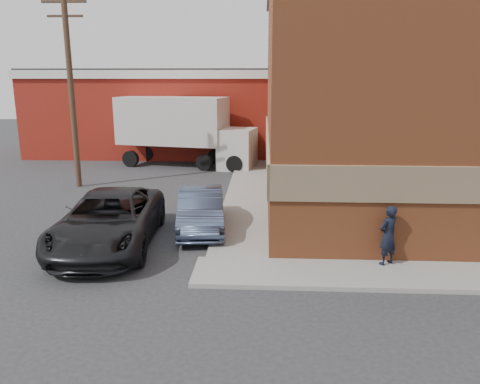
% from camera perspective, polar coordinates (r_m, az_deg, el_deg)
% --- Properties ---
extents(ground, '(90.00, 90.00, 0.00)m').
position_cam_1_polar(ground, '(13.45, -2.96, -8.40)').
color(ground, '#28282B').
rests_on(ground, ground).
extents(brick_building, '(14.25, 18.25, 9.36)m').
position_cam_1_polar(brick_building, '(22.55, 22.00, 11.83)').
color(brick_building, '#9C4C28').
rests_on(brick_building, ground).
extents(sidewalk_west, '(1.80, 18.00, 0.12)m').
position_cam_1_polar(sidewalk_west, '(21.97, 1.00, 0.60)').
color(sidewalk_west, gray).
rests_on(sidewalk_west, ground).
extents(warehouse, '(16.30, 8.30, 5.60)m').
position_cam_1_polar(warehouse, '(33.28, -9.90, 9.70)').
color(warehouse, maroon).
rests_on(warehouse, ground).
extents(utility_pole, '(2.00, 0.26, 9.00)m').
position_cam_1_polar(utility_pole, '(23.14, -19.93, 12.18)').
color(utility_pole, '#493424').
rests_on(utility_pole, ground).
extents(man, '(0.72, 0.67, 1.64)m').
position_cam_1_polar(man, '(13.25, 17.59, -5.05)').
color(man, black).
rests_on(man, sidewalk_south).
extents(sedan, '(2.02, 4.41, 1.40)m').
position_cam_1_polar(sedan, '(15.94, -4.82, -2.18)').
color(sedan, '#323C53').
rests_on(sedan, ground).
extents(suv_a, '(3.18, 6.14, 1.65)m').
position_cam_1_polar(suv_a, '(14.88, -15.69, -3.32)').
color(suv_a, black).
rests_on(suv_a, ground).
extents(box_truck, '(8.37, 3.98, 3.98)m').
position_cam_1_polar(box_truck, '(27.43, -6.69, 7.89)').
color(box_truck, beige).
rests_on(box_truck, ground).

